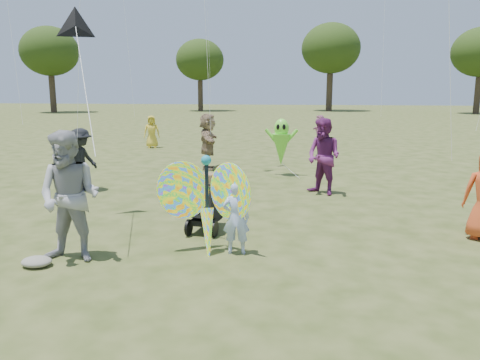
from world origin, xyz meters
name	(u,v)px	position (x,y,z in m)	size (l,w,h in m)	color
ground	(236,278)	(0.00, 0.00, 0.00)	(160.00, 160.00, 0.00)	#51592B
child_girl	(236,218)	(-0.17, 0.98, 0.59)	(0.43, 0.28, 1.18)	#ACC0F3
adult_man	(70,197)	(-2.58, 0.24, 1.00)	(0.97, 0.76, 2.00)	#9A9A9F
grey_bag	(37,262)	(-3.00, -0.08, 0.07)	(0.46, 0.37, 0.14)	gray
crowd_b	(81,160)	(-4.95, 4.97, 0.81)	(1.05, 0.60, 1.63)	black
crowd_d	(208,141)	(-2.55, 8.87, 0.92)	(1.71, 0.54, 1.84)	#93775A
crowd_e	(324,157)	(1.20, 5.62, 0.95)	(0.93, 0.72, 1.91)	#692361
crowd_g	(152,132)	(-6.45, 14.13, 0.73)	(0.71, 0.46, 1.46)	gold
crowd_j	(320,131)	(1.05, 15.80, 0.73)	(1.36, 0.43, 1.47)	#A96081
jogging_stroller	(207,198)	(-0.94, 2.14, 0.61)	(0.56, 1.08, 1.09)	black
butterfly_kite	(207,204)	(-0.64, 0.95, 0.80)	(1.74, 0.75, 1.78)	orange
delta_kite_rig	(76,27)	(-3.63, 2.69, 3.77)	(1.93, 2.70, 2.60)	black
alien_kite	(281,144)	(-0.07, 8.08, 0.97)	(1.12, 0.69, 1.74)	#70EB37
tree_line	(349,48)	(3.67, 44.99, 6.86)	(91.78, 33.60, 10.79)	#3A2D21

